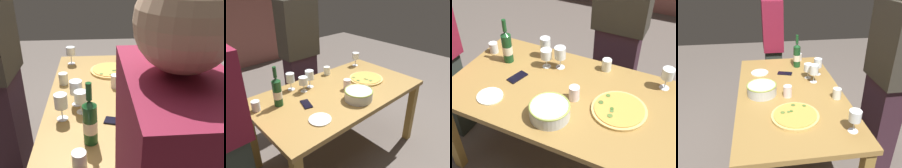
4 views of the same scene
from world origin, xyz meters
TOP-DOWN VIEW (x-y plane):
  - ground_plane at (0.00, 0.00)m, footprint 8.00×8.00m
  - dining_table at (0.00, 0.00)m, footprint 1.60×0.90m
  - pizza at (0.39, -0.02)m, footprint 0.35×0.35m
  - serving_bowl at (0.02, -0.24)m, footprint 0.25×0.25m
  - wine_bottle at (-0.54, 0.15)m, footprint 0.08×0.08m
  - wine_glass_near_pizza at (0.60, 0.34)m, footprint 0.08×0.08m
  - wine_glass_by_bottle at (-0.15, 0.25)m, footprint 0.08×0.08m
  - wine_glass_far_left at (-0.31, 0.32)m, footprint 0.08×0.08m
  - wine_glass_far_right at (-0.24, 0.21)m, footprint 0.08×0.08m
  - cup_amber at (0.17, 0.36)m, footprint 0.07×0.07m
  - cup_ceramic at (0.09, -0.03)m, footprint 0.07×0.07m
  - cup_spare at (-0.72, 0.20)m, footprint 0.07×0.07m
  - side_plate at (-0.42, -0.25)m, footprint 0.17×0.17m
  - cell_phone at (-0.37, 0.00)m, footprint 0.11×0.16m
  - person_host at (0.13, 0.82)m, footprint 0.43×0.24m

SIDE VIEW (x-z plane):
  - ground_plane at x=0.00m, z-range 0.00..0.00m
  - dining_table at x=0.00m, z-range 0.28..1.03m
  - side_plate at x=-0.42m, z-range 0.75..0.76m
  - cell_phone at x=-0.37m, z-range 0.75..0.76m
  - pizza at x=0.39m, z-range 0.75..0.78m
  - cup_spare at x=-0.72m, z-range 0.75..0.84m
  - cup_amber at x=0.17m, z-range 0.75..0.84m
  - cup_ceramic at x=0.09m, z-range 0.75..0.85m
  - serving_bowl at x=0.02m, z-range 0.75..0.85m
  - wine_glass_far_right at x=-0.24m, z-range 0.78..0.93m
  - wine_glass_near_pizza at x=0.60m, z-range 0.78..0.94m
  - wine_glass_far_left at x=-0.31m, z-range 0.78..0.95m
  - wine_glass_by_bottle at x=-0.15m, z-range 0.78..0.96m
  - wine_bottle at x=-0.54m, z-range 0.71..1.05m
  - person_host at x=0.13m, z-range 0.02..1.77m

